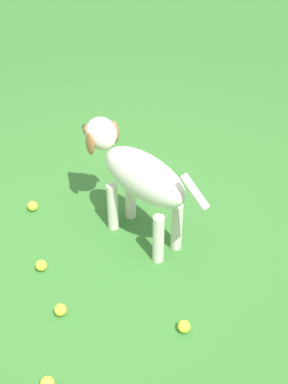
% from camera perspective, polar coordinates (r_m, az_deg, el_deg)
% --- Properties ---
extents(ground, '(14.00, 14.00, 0.00)m').
position_cam_1_polar(ground, '(3.20, -2.44, -5.60)').
color(ground, '#38722D').
extents(dog, '(0.84, 0.62, 0.67)m').
position_cam_1_polar(dog, '(2.99, -0.77, 1.97)').
color(dog, silver).
rests_on(dog, ground).
extents(tennis_ball_0, '(0.07, 0.07, 0.07)m').
position_cam_1_polar(tennis_ball_0, '(2.60, -10.27, -19.41)').
color(tennis_ball_0, yellow).
rests_on(tennis_ball_0, ground).
extents(tennis_ball_1, '(0.07, 0.07, 0.07)m').
position_cam_1_polar(tennis_ball_1, '(3.48, -11.78, -1.48)').
color(tennis_ball_1, '#CFD835').
rests_on(tennis_ball_1, ground).
extents(tennis_ball_2, '(0.07, 0.07, 0.07)m').
position_cam_1_polar(tennis_ball_2, '(3.08, -10.90, -7.70)').
color(tennis_ball_2, '#CED736').
rests_on(tennis_ball_2, ground).
extents(tennis_ball_3, '(0.07, 0.07, 0.07)m').
position_cam_1_polar(tennis_ball_3, '(2.85, -8.90, -12.30)').
color(tennis_ball_3, yellow).
rests_on(tennis_ball_3, ground).
extents(tennis_ball_4, '(0.07, 0.07, 0.07)m').
position_cam_1_polar(tennis_ball_4, '(2.76, 4.29, -14.09)').
color(tennis_ball_4, '#CEDA33').
rests_on(tennis_ball_4, ground).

